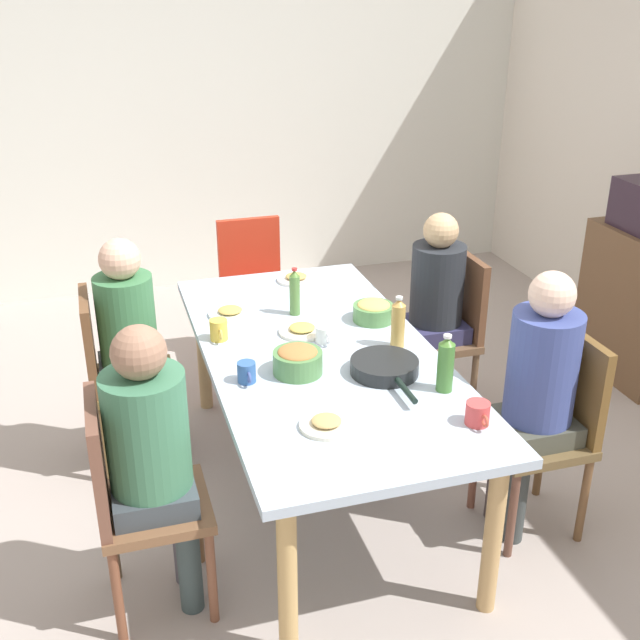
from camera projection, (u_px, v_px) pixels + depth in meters
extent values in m
plane|color=#A69A92|center=(320.00, 488.00, 3.74)|extent=(6.78, 6.78, 0.00)
cube|color=silver|center=(206.00, 113.00, 5.72)|extent=(0.12, 5.07, 2.60)
cube|color=#ACBED1|center=(320.00, 355.00, 3.44)|extent=(2.03, 0.99, 0.04)
cylinder|color=tan|center=(203.00, 352.00, 4.29)|extent=(0.07, 0.07, 0.69)
cylinder|color=tan|center=(287.00, 580.00, 2.69)|extent=(0.07, 0.07, 0.69)
cylinder|color=tan|center=(339.00, 334.00, 4.50)|extent=(0.07, 0.07, 0.69)
cylinder|color=tan|center=(493.00, 536.00, 2.90)|extent=(0.07, 0.07, 0.69)
cube|color=brown|center=(155.00, 507.00, 2.90)|extent=(0.40, 0.40, 0.04)
cylinder|color=brown|center=(112.00, 535.00, 3.10)|extent=(0.04, 0.04, 0.43)
cylinder|color=brown|center=(118.00, 595.00, 2.80)|extent=(0.04, 0.04, 0.43)
cylinder|color=brown|center=(198.00, 519.00, 3.19)|extent=(0.04, 0.04, 0.43)
cylinder|color=brown|center=(212.00, 576.00, 2.89)|extent=(0.04, 0.04, 0.43)
cube|color=brown|center=(98.00, 462.00, 2.76)|extent=(0.38, 0.04, 0.45)
cylinder|color=#43404A|center=(183.00, 534.00, 3.09)|extent=(0.09, 0.09, 0.45)
cylinder|color=#364647|center=(189.00, 561.00, 2.95)|extent=(0.09, 0.09, 0.45)
cube|color=#3A434A|center=(154.00, 494.00, 2.88)|extent=(0.30, 0.30, 0.10)
cylinder|color=#3D7655|center=(147.00, 431.00, 2.77)|extent=(0.30, 0.30, 0.45)
sphere|color=#9B7058|center=(139.00, 352.00, 2.64)|extent=(0.19, 0.19, 0.19)
cube|color=#B32726|center=(257.00, 301.00, 4.70)|extent=(0.40, 0.40, 0.04)
cylinder|color=#B33021|center=(278.00, 320.00, 4.99)|extent=(0.04, 0.04, 0.43)
cylinder|color=#B12C1A|center=(226.00, 327.00, 4.90)|extent=(0.04, 0.04, 0.43)
cylinder|color=red|center=(292.00, 342.00, 4.69)|extent=(0.04, 0.04, 0.43)
cylinder|color=red|center=(236.00, 350.00, 4.60)|extent=(0.04, 0.04, 0.43)
cube|color=red|center=(249.00, 254.00, 4.77)|extent=(0.04, 0.38, 0.45)
cube|color=brown|center=(133.00, 381.00, 3.79)|extent=(0.40, 0.40, 0.04)
cylinder|color=brown|center=(101.00, 409.00, 3.99)|extent=(0.04, 0.04, 0.43)
cylinder|color=brown|center=(104.00, 444.00, 3.69)|extent=(0.04, 0.04, 0.43)
cylinder|color=brown|center=(168.00, 399.00, 4.08)|extent=(0.04, 0.04, 0.43)
cylinder|color=brown|center=(176.00, 433.00, 3.78)|extent=(0.04, 0.04, 0.43)
cube|color=brown|center=(89.00, 342.00, 3.65)|extent=(0.38, 0.04, 0.45)
cylinder|color=#49364B|center=(156.00, 408.00, 3.97)|extent=(0.09, 0.09, 0.45)
cylinder|color=#3A3743|center=(160.00, 424.00, 3.83)|extent=(0.09, 0.09, 0.45)
cube|color=#3E4548|center=(132.00, 370.00, 3.77)|extent=(0.30, 0.30, 0.10)
cylinder|color=#3D7849|center=(126.00, 320.00, 3.66)|extent=(0.27, 0.27, 0.43)
sphere|color=beige|center=(120.00, 259.00, 3.53)|extent=(0.19, 0.19, 0.19)
cube|color=brown|center=(533.00, 439.00, 3.32)|extent=(0.40, 0.40, 0.04)
cylinder|color=brown|center=(584.00, 499.00, 3.31)|extent=(0.04, 0.04, 0.43)
cylinder|color=brown|center=(541.00, 455.00, 3.61)|extent=(0.04, 0.04, 0.43)
cylinder|color=brown|center=(512.00, 514.00, 3.22)|extent=(0.04, 0.04, 0.43)
cylinder|color=brown|center=(474.00, 468.00, 3.52)|extent=(0.04, 0.04, 0.43)
cube|color=brown|center=(577.00, 385.00, 3.27)|extent=(0.38, 0.04, 0.45)
cylinder|color=#383F3F|center=(517.00, 496.00, 3.31)|extent=(0.09, 0.09, 0.45)
cylinder|color=#483B3A|center=(498.00, 474.00, 3.45)|extent=(0.09, 0.09, 0.45)
cube|color=#46483D|center=(535.00, 427.00, 3.30)|extent=(0.30, 0.30, 0.10)
cylinder|color=#3D4D93|center=(543.00, 367.00, 3.18)|extent=(0.29, 0.29, 0.47)
sphere|color=beige|center=(552.00, 294.00, 3.05)|extent=(0.19, 0.19, 0.19)
cube|color=brown|center=(434.00, 340.00, 4.21)|extent=(0.40, 0.40, 0.04)
cylinder|color=brown|center=(473.00, 387.00, 4.20)|extent=(0.04, 0.04, 0.43)
cylinder|color=brown|center=(446.00, 359.00, 4.49)|extent=(0.04, 0.04, 0.43)
cylinder|color=brown|center=(415.00, 396.00, 4.11)|extent=(0.04, 0.04, 0.43)
cylinder|color=brown|center=(391.00, 367.00, 4.40)|extent=(0.04, 0.04, 0.43)
cube|color=brown|center=(467.00, 296.00, 4.16)|extent=(0.38, 0.04, 0.45)
cylinder|color=#312B52|center=(420.00, 384.00, 4.20)|extent=(0.09, 0.09, 0.45)
cylinder|color=#352F50|center=(409.00, 371.00, 4.34)|extent=(0.09, 0.09, 0.45)
cube|color=#303056|center=(434.00, 330.00, 4.18)|extent=(0.30, 0.30, 0.10)
cylinder|color=#24282F|center=(437.00, 284.00, 4.08)|extent=(0.28, 0.28, 0.42)
sphere|color=tan|center=(441.00, 230.00, 3.96)|extent=(0.18, 0.18, 0.18)
cylinder|color=silver|center=(296.00, 280.00, 4.20)|extent=(0.21, 0.21, 0.01)
ellipsoid|color=tan|center=(296.00, 276.00, 4.20)|extent=(0.11, 0.11, 0.02)
cylinder|color=white|center=(230.00, 314.00, 3.79)|extent=(0.21, 0.21, 0.01)
ellipsoid|color=tan|center=(230.00, 310.00, 3.78)|extent=(0.12, 0.12, 0.02)
cylinder|color=silver|center=(302.00, 331.00, 3.61)|extent=(0.22, 0.22, 0.01)
ellipsoid|color=tan|center=(302.00, 327.00, 3.60)|extent=(0.12, 0.12, 0.02)
cylinder|color=silver|center=(326.00, 425.00, 2.86)|extent=(0.20, 0.20, 0.01)
ellipsoid|color=tan|center=(326.00, 421.00, 2.86)|extent=(0.11, 0.11, 0.02)
cylinder|color=#518448|center=(298.00, 362.00, 3.23)|extent=(0.21, 0.21, 0.10)
ellipsoid|color=#B4733D|center=(298.00, 352.00, 3.21)|extent=(0.17, 0.17, 0.04)
cylinder|color=#538749|center=(373.00, 313.00, 3.72)|extent=(0.20, 0.20, 0.08)
ellipsoid|color=#D3B55E|center=(374.00, 305.00, 3.70)|extent=(0.16, 0.16, 0.04)
cylinder|color=black|center=(384.00, 367.00, 3.24)|extent=(0.28, 0.28, 0.06)
cylinder|color=black|center=(406.00, 390.00, 3.03)|extent=(0.18, 0.02, 0.02)
cylinder|color=#325C9D|center=(247.00, 372.00, 3.17)|extent=(0.08, 0.08, 0.09)
torus|color=#3C5095|center=(249.00, 378.00, 3.12)|extent=(0.05, 0.01, 0.05)
cylinder|color=#CE4342|center=(477.00, 413.00, 2.87)|extent=(0.09, 0.09, 0.09)
torus|color=#CB4E3A|center=(485.00, 421.00, 2.82)|extent=(0.05, 0.01, 0.05)
cylinder|color=white|center=(325.00, 334.00, 3.51)|extent=(0.08, 0.08, 0.08)
torus|color=white|center=(328.00, 339.00, 3.46)|extent=(0.05, 0.01, 0.05)
cylinder|color=yellow|center=(219.00, 330.00, 3.52)|extent=(0.08, 0.08, 0.10)
torus|color=#E9C153|center=(221.00, 334.00, 3.48)|extent=(0.05, 0.01, 0.05)
cylinder|color=#427B33|center=(445.00, 367.00, 3.08)|extent=(0.07, 0.07, 0.20)
cone|color=#4A7E31|center=(447.00, 341.00, 3.03)|extent=(0.06, 0.06, 0.03)
cylinder|color=silver|center=(448.00, 336.00, 3.02)|extent=(0.03, 0.03, 0.01)
cylinder|color=#568441|center=(294.00, 295.00, 3.76)|extent=(0.05, 0.05, 0.20)
cone|color=#558135|center=(294.00, 273.00, 3.72)|extent=(0.05, 0.05, 0.03)
cylinder|color=red|center=(294.00, 269.00, 3.71)|extent=(0.03, 0.03, 0.01)
cylinder|color=tan|center=(398.00, 326.00, 3.44)|extent=(0.06, 0.06, 0.20)
cone|color=tan|center=(399.00, 302.00, 3.39)|extent=(0.06, 0.06, 0.03)
cylinder|color=silver|center=(399.00, 298.00, 3.38)|extent=(0.03, 0.03, 0.01)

